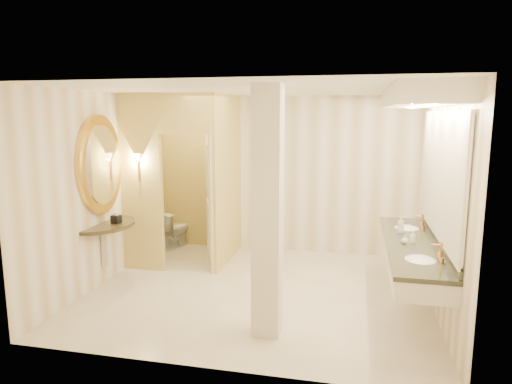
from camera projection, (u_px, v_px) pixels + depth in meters
floor at (258, 291)px, 6.26m from camera, size 4.50×4.50×0.00m
ceiling at (259, 90)px, 5.81m from camera, size 4.50×4.50×0.00m
wall_back at (282, 175)px, 7.96m from camera, size 4.50×0.02×2.70m
wall_front at (212, 231)px, 4.11m from camera, size 4.50×0.02×2.70m
wall_left at (105, 188)px, 6.51m from camera, size 0.02×4.00×2.70m
wall_right at (439, 201)px, 5.56m from camera, size 0.02×4.00×2.70m
toilet_closet at (202, 179)px, 7.20m from camera, size 1.50×1.55×2.70m
wall_sconce at (138, 159)px, 6.79m from camera, size 0.14×0.14×0.42m
vanity at (419, 180)px, 5.36m from camera, size 0.75×2.78×2.09m
console_shelf at (101, 190)px, 6.36m from camera, size 1.06×1.06×1.98m
pillar at (268, 214)px, 4.83m from camera, size 0.30×0.30×2.70m
tissue_box at (116, 219)px, 6.42m from camera, size 0.13×0.13×0.11m
toilet at (173, 229)px, 8.27m from camera, size 0.58×0.75×0.68m
soap_bottle_a at (413, 237)px, 5.45m from camera, size 0.08×0.08×0.14m
soap_bottle_b at (405, 240)px, 5.39m from camera, size 0.10×0.10×0.10m
soap_bottle_c at (401, 225)px, 5.86m from camera, size 0.10×0.10×0.23m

